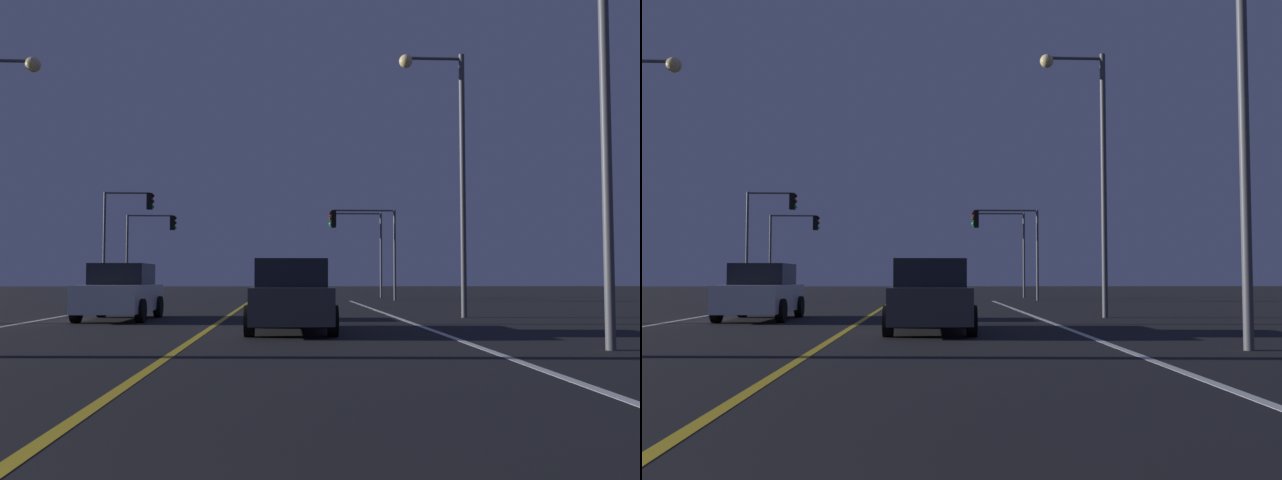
{
  "view_description": "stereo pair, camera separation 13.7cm",
  "coord_description": "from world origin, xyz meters",
  "views": [
    {
      "loc": [
        1.88,
        -0.77,
        1.28
      ],
      "look_at": [
        3.42,
        29.66,
        2.93
      ],
      "focal_mm": 38.82,
      "sensor_mm": 36.0,
      "label": 1
    },
    {
      "loc": [
        2.02,
        -0.77,
        1.28
      ],
      "look_at": [
        3.42,
        29.66,
        2.93
      ],
      "focal_mm": 38.82,
      "sensor_mm": 36.0,
      "label": 2
    }
  ],
  "objects": [
    {
      "name": "traffic_light_near_left",
      "position": [
        -6.75,
        37.31,
        4.36
      ],
      "size": [
        2.75,
        0.36,
        5.95
      ],
      "color": "#4C4C51",
      "rests_on": "ground"
    },
    {
      "name": "street_lamp_right_near",
      "position": [
        7.11,
        11.17,
        5.2
      ],
      "size": [
        2.24,
        0.44,
        8.21
      ],
      "rotation": [
        0.0,
        0.0,
        3.14
      ],
      "color": "#4C4C51",
      "rests_on": "ground"
    },
    {
      "name": "street_lamp_right_far",
      "position": [
        7.15,
        21.11,
        5.37
      ],
      "size": [
        2.14,
        0.44,
        8.54
      ],
      "rotation": [
        0.0,
        0.0,
        3.14
      ],
      "color": "#4C4C51",
      "rests_on": "ground"
    },
    {
      "name": "lane_edge_right",
      "position": [
        5.44,
        15.4,
        0.0
      ],
      "size": [
        0.16,
        42.81,
        0.01
      ],
      "primitive_type": "cube",
      "color": "silver",
      "rests_on": "ground"
    },
    {
      "name": "lane_center_divider",
      "position": [
        0.0,
        15.4,
        0.0
      ],
      "size": [
        0.16,
        42.81,
        0.01
      ],
      "primitive_type": "cube",
      "color": "gold",
      "rests_on": "ground"
    },
    {
      "name": "traffic_light_near_right",
      "position": [
        6.14,
        37.31,
        3.8
      ],
      "size": [
        3.74,
        0.36,
        5.05
      ],
      "rotation": [
        0.0,
        0.0,
        3.14
      ],
      "color": "#4C4C51",
      "rests_on": "ground"
    },
    {
      "name": "traffic_light_far_left",
      "position": [
        -6.48,
        42.81,
        3.88
      ],
      "size": [
        3.12,
        0.36,
        5.2
      ],
      "color": "#4C4C51",
      "rests_on": "ground"
    },
    {
      "name": "traffic_light_far_right",
      "position": [
        6.38,
        42.81,
        4.02
      ],
      "size": [
        3.35,
        0.36,
        5.39
      ],
      "rotation": [
        0.0,
        0.0,
        3.14
      ],
      "color": "#4C4C51",
      "rests_on": "ground"
    },
    {
      "name": "car_oncoming",
      "position": [
        -3.09,
        20.46,
        0.82
      ],
      "size": [
        2.02,
        4.3,
        1.7
      ],
      "rotation": [
        0.0,
        0.0,
        -1.57
      ],
      "color": "black",
      "rests_on": "ground"
    },
    {
      "name": "car_lead_same_lane",
      "position": [
        2.02,
        15.5,
        0.82
      ],
      "size": [
        2.02,
        4.3,
        1.7
      ],
      "rotation": [
        0.0,
        0.0,
        1.57
      ],
      "color": "black",
      "rests_on": "ground"
    }
  ]
}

